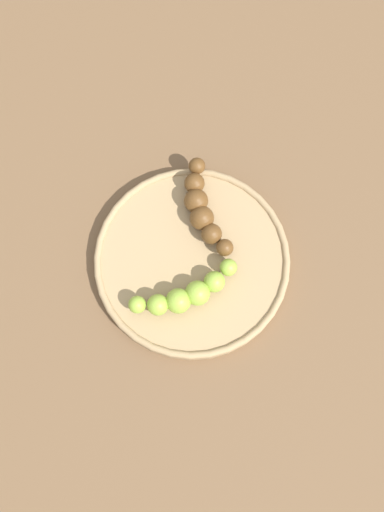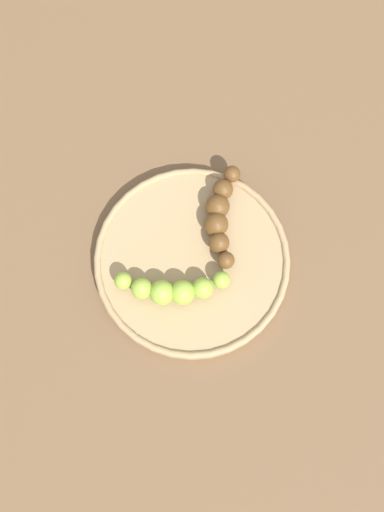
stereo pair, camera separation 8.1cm
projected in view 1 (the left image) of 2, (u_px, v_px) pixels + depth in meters
ground_plane at (192, 263)px, 0.85m from camera, size 2.40×2.40×0.00m
fruit_bowl at (192, 261)px, 0.84m from camera, size 0.28×0.28×0.02m
banana_green at (187, 294)px, 0.80m from camera, size 0.06×0.16×0.03m
banana_overripe at (202, 208)px, 0.83m from camera, size 0.15×0.07×0.03m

